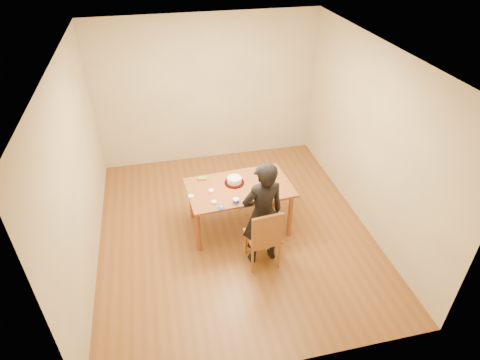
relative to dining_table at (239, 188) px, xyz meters
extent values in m
cube|color=brown|center=(-0.10, -0.07, -0.73)|extent=(4.00, 4.50, 0.00)
cube|color=silver|center=(-0.10, -0.07, 1.97)|extent=(4.00, 4.50, 0.00)
cube|color=tan|center=(-0.10, 2.18, 0.62)|extent=(4.00, 0.00, 2.70)
cube|color=tan|center=(-2.10, -0.07, 0.62)|extent=(0.00, 4.50, 2.70)
cube|color=tan|center=(1.90, -0.07, 0.62)|extent=(0.00, 4.50, 2.70)
cube|color=brown|center=(0.00, 0.00, 0.00)|extent=(1.56, 0.99, 0.04)
cube|color=brown|center=(0.15, -0.78, -0.28)|extent=(0.47, 0.47, 0.04)
cylinder|color=red|center=(-0.05, 0.10, 0.03)|extent=(0.29, 0.29, 0.02)
cylinder|color=white|center=(-0.05, 0.10, 0.07)|extent=(0.21, 0.21, 0.07)
ellipsoid|color=white|center=(-0.05, 0.10, 0.12)|extent=(0.21, 0.21, 0.03)
cylinder|color=white|center=(-0.13, -0.37, 0.06)|extent=(0.08, 0.08, 0.07)
cylinder|color=#1B3EB0|center=(-0.34, -0.42, 0.02)|extent=(0.10, 0.10, 0.01)
ellipsoid|color=white|center=(-0.34, -0.42, 0.04)|extent=(0.04, 0.04, 0.02)
cylinder|color=white|center=(-0.42, -0.31, 0.04)|extent=(0.07, 0.07, 0.04)
cylinder|color=white|center=(-0.42, -0.04, 0.04)|extent=(0.08, 0.08, 0.04)
cylinder|color=white|center=(-0.71, -0.11, 0.04)|extent=(0.08, 0.08, 0.04)
cube|color=#D5326E|center=(-0.49, 0.29, 0.03)|extent=(0.12, 0.06, 0.02)
cube|color=green|center=(-0.50, 0.30, 0.05)|extent=(0.13, 0.08, 0.02)
cube|color=black|center=(-0.06, -0.48, 0.02)|extent=(0.13, 0.11, 0.01)
imported|color=black|center=(0.15, -0.73, 0.06)|extent=(0.62, 0.45, 1.58)
camera|label=1|loc=(-1.03, -4.61, 3.39)|focal=30.00mm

